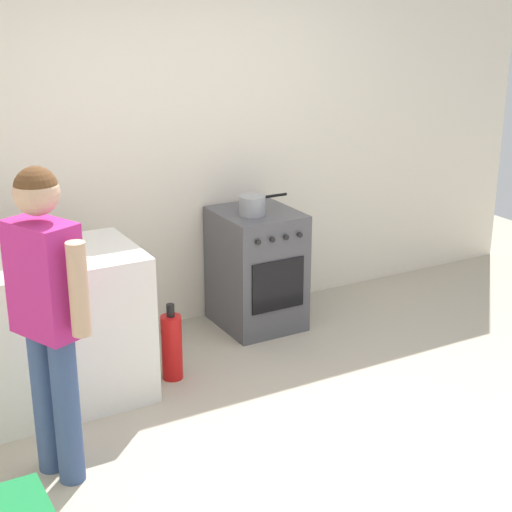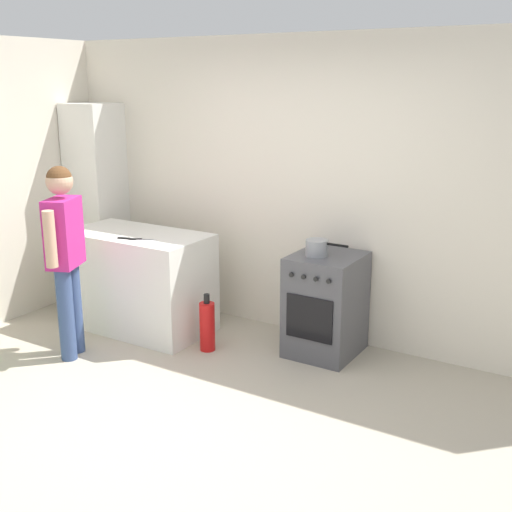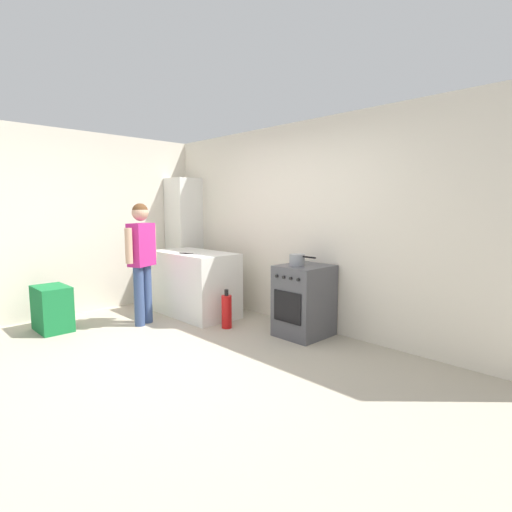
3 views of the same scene
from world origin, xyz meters
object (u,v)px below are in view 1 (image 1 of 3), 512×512
Objects in this scene: pot at (253,205)px; knife_bread at (59,264)px; fire_extinguisher at (172,346)px; knife_paring at (65,263)px; person at (47,302)px; oven_left at (256,269)px.

pot reaches higher than knife_bread.
knife_bread is 0.69× the size of fire_extinguisher.
knife_paring is at bearing -161.05° from pot.
person is at bearing -147.41° from pot.
pot is 0.23× the size of person.
person is (-0.22, -0.58, 0.03)m from knife_bread.
pot is at bearing 18.85° from knife_bread.
person is (-1.70, -1.09, 0.02)m from pot.
pot is at bearing -136.71° from oven_left.
person is at bearing -146.96° from oven_left.
knife_bread is (-1.55, -0.57, 0.48)m from oven_left.
person is at bearing -113.23° from knife_paring.
knife_bread is at bearing -161.15° from pot.
fire_extinguisher is (-0.87, -0.48, -0.21)m from oven_left.
knife_paring is (-1.51, -0.56, 0.48)m from oven_left.
pot is 0.73× the size of fire_extinguisher.
person reaches higher than fire_extinguisher.
oven_left is 0.50m from pot.
person is (-0.25, -0.59, 0.03)m from knife_paring.
person is 3.17× the size of fire_extinguisher.
knife_paring is at bearing 14.24° from knife_bread.
oven_left is at bearing 20.24° from knife_paring.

